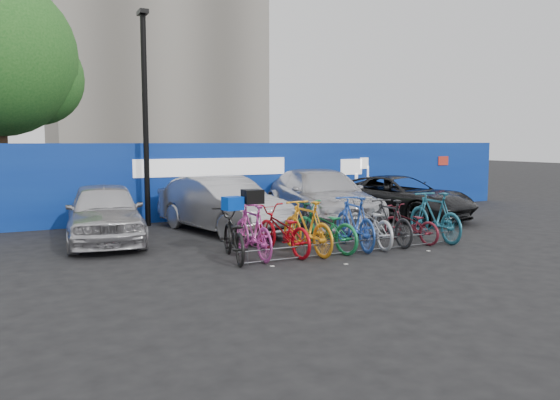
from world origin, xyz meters
TOP-DOWN VIEW (x-y plane):
  - ground at (0.00, 0.00)m, footprint 100.00×100.00m
  - hoarding at (0.01, 6.00)m, footprint 22.00×0.18m
  - tree at (-6.77, 10.06)m, footprint 5.40×5.20m
  - lamppost at (-3.20, 5.40)m, footprint 0.25×0.50m
  - bike_rack at (-0.00, -0.60)m, footprint 5.60×0.03m
  - car_0 at (-4.73, 3.28)m, footprint 2.20×4.48m
  - car_1 at (-1.65, 3.37)m, footprint 2.54×4.81m
  - car_2 at (1.63, 3.70)m, footprint 2.99×5.77m
  - car_3 at (4.32, 3.37)m, footprint 3.57×5.35m
  - bike_0 at (-2.67, -0.01)m, footprint 1.05×2.09m
  - bike_1 at (-2.23, -0.01)m, footprint 0.55×1.93m
  - bike_2 at (-1.50, 0.04)m, footprint 0.93×2.09m
  - bike_3 at (-0.99, -0.14)m, footprint 0.68×2.01m
  - bike_4 at (-0.48, -0.03)m, footprint 1.10×2.18m
  - bike_5 at (0.26, -0.12)m, footprint 0.88×2.11m
  - bike_6 at (0.75, -0.02)m, footprint 0.98×2.17m
  - bike_7 at (1.28, -0.10)m, footprint 0.65×1.88m
  - bike_8 at (1.92, -0.07)m, footprint 0.88×1.79m
  - bike_9 at (2.59, -0.18)m, footprint 0.77×2.09m
  - cargo_crate at (-2.67, -0.01)m, footprint 0.42×0.35m
  - cargo_topcase at (-2.23, -0.01)m, footprint 0.41×0.37m

SIDE VIEW (x-z plane):
  - ground at x=0.00m, z-range 0.00..0.00m
  - bike_rack at x=0.00m, z-range 0.01..0.31m
  - bike_8 at x=1.92m, z-range 0.00..0.90m
  - bike_0 at x=-2.67m, z-range 0.00..1.05m
  - bike_2 at x=-1.50m, z-range 0.00..1.06m
  - bike_4 at x=-0.48m, z-range 0.00..1.09m
  - bike_6 at x=0.75m, z-range 0.00..1.10m
  - bike_7 at x=1.28m, z-range 0.00..1.11m
  - bike_1 at x=-2.23m, z-range 0.00..1.16m
  - bike_3 at x=-0.99m, z-range 0.00..1.19m
  - bike_5 at x=0.26m, z-range 0.00..1.23m
  - bike_9 at x=2.59m, z-range 0.00..1.23m
  - car_3 at x=4.32m, z-range 0.00..1.36m
  - car_0 at x=-4.73m, z-range 0.00..1.47m
  - car_1 at x=-1.65m, z-range 0.00..1.51m
  - car_2 at x=1.63m, z-range 0.00..1.60m
  - cargo_crate at x=-2.67m, z-range 1.05..1.32m
  - hoarding at x=0.01m, z-range 0.00..2.40m
  - cargo_topcase at x=-2.23m, z-range 1.16..1.45m
  - lamppost at x=-3.20m, z-range 0.22..6.33m
  - tree at x=-6.77m, z-range 1.17..8.97m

